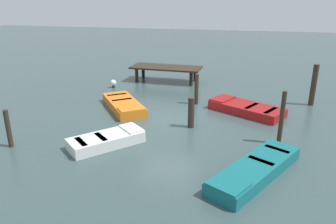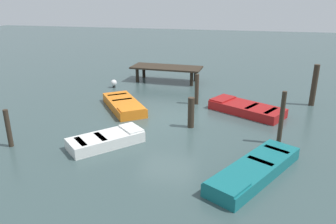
% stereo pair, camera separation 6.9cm
% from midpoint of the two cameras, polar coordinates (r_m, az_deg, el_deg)
% --- Properties ---
extents(ground_plane, '(80.00, 80.00, 0.00)m').
position_cam_midpoint_polar(ground_plane, '(14.37, -0.14, -1.31)').
color(ground_plane, '#384C4C').
extents(dock_segment, '(4.43, 1.91, 0.95)m').
position_cam_midpoint_polar(dock_segment, '(20.61, -0.45, 7.59)').
color(dock_segment, '#33281E').
rests_on(dock_segment, ground_plane).
extents(rowboat_red, '(3.62, 2.85, 0.46)m').
position_cam_midpoint_polar(rowboat_red, '(15.55, 13.31, 0.65)').
color(rowboat_red, maroon).
rests_on(rowboat_red, ground_plane).
extents(rowboat_white, '(2.61, 2.72, 0.46)m').
position_cam_midpoint_polar(rowboat_white, '(12.09, -10.81, -4.78)').
color(rowboat_white, silver).
rests_on(rowboat_white, ground_plane).
extents(rowboat_orange, '(3.02, 3.46, 0.46)m').
position_cam_midpoint_polar(rowboat_orange, '(15.77, -7.88, 1.27)').
color(rowboat_orange, orange).
rests_on(rowboat_orange, ground_plane).
extents(rowboat_teal, '(2.89, 3.97, 0.46)m').
position_cam_midpoint_polar(rowboat_teal, '(10.28, 14.81, -9.73)').
color(rowboat_teal, '#14666B').
rests_on(rowboat_teal, ground_plane).
extents(mooring_piling_near_left, '(0.19, 0.19, 1.53)m').
position_cam_midpoint_polar(mooring_piling_near_left, '(16.26, 4.88, 3.98)').
color(mooring_piling_near_left, '#33281E').
rests_on(mooring_piling_near_left, ground_plane).
extents(mooring_piling_far_right, '(0.17, 0.17, 1.40)m').
position_cam_midpoint_polar(mooring_piling_far_right, '(12.90, -26.26, -2.63)').
color(mooring_piling_far_right, '#33281E').
rests_on(mooring_piling_far_right, ground_plane).
extents(mooring_piling_mid_left, '(0.16, 0.16, 2.00)m').
position_cam_midpoint_polar(mooring_piling_mid_left, '(12.40, 19.10, -1.00)').
color(mooring_piling_mid_left, '#33281E').
rests_on(mooring_piling_mid_left, ground_plane).
extents(mooring_piling_near_right, '(0.26, 0.26, 1.28)m').
position_cam_midpoint_polar(mooring_piling_near_right, '(13.35, 3.92, -0.10)').
color(mooring_piling_near_right, '#33281E').
rests_on(mooring_piling_near_right, ground_plane).
extents(mooring_piling_center, '(0.27, 0.27, 2.04)m').
position_cam_midpoint_polar(mooring_piling_center, '(17.48, 24.00, 4.32)').
color(mooring_piling_center, '#33281E').
rests_on(mooring_piling_center, ground_plane).
extents(marker_buoy, '(0.36, 0.36, 0.48)m').
position_cam_midpoint_polar(marker_buoy, '(19.56, -9.64, 5.02)').
color(marker_buoy, '#262626').
rests_on(marker_buoy, ground_plane).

